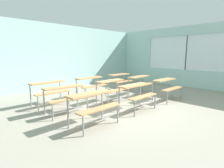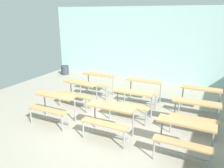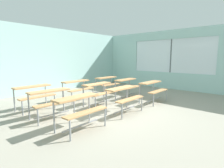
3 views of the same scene
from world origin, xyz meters
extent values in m
cube|color=gray|center=(0.00, 0.00, -0.03)|extent=(10.00, 9.00, 0.05)
cube|color=#A8D1CC|center=(0.00, 4.50, 1.50)|extent=(10.00, 0.12, 3.00)
cube|color=tan|center=(-1.47, -0.14, 0.72)|extent=(1.11, 0.35, 0.04)
cube|color=tan|center=(-1.46, -0.46, 0.44)|extent=(1.11, 0.25, 0.03)
cylinder|color=gray|center=(-1.98, -0.02, 0.36)|extent=(0.04, 0.04, 0.72)
cylinder|color=gray|center=(-0.98, 0.01, 0.36)|extent=(0.04, 0.04, 0.72)
cylinder|color=gray|center=(-1.96, -0.57, 0.22)|extent=(0.04, 0.04, 0.44)
cylinder|color=gray|center=(-0.96, -0.54, 0.22)|extent=(0.04, 0.04, 0.44)
cube|color=gray|center=(-1.47, -0.28, 0.10)|extent=(1.00, 0.06, 0.03)
cube|color=tan|center=(0.14, -0.13, 0.72)|extent=(1.11, 0.35, 0.04)
cube|color=tan|center=(0.15, -0.45, 0.44)|extent=(1.11, 0.25, 0.03)
cylinder|color=gray|center=(-0.36, -0.01, 0.36)|extent=(0.04, 0.04, 0.72)
cylinder|color=gray|center=(0.64, 0.02, 0.36)|extent=(0.04, 0.04, 0.72)
cylinder|color=gray|center=(-0.35, -0.56, 0.22)|extent=(0.04, 0.04, 0.44)
cylinder|color=gray|center=(0.65, -0.53, 0.22)|extent=(0.04, 0.04, 0.44)
cube|color=gray|center=(0.15, -0.27, 0.10)|extent=(1.00, 0.06, 0.03)
cube|color=tan|center=(1.80, -0.16, 0.72)|extent=(1.10, 0.33, 0.04)
cube|color=tan|center=(1.81, -0.48, 0.44)|extent=(1.10, 0.23, 0.03)
cylinder|color=gray|center=(1.30, -0.02, 0.36)|extent=(0.04, 0.04, 0.72)
cylinder|color=gray|center=(2.30, -0.02, 0.36)|extent=(0.04, 0.04, 0.72)
cylinder|color=gray|center=(1.31, -0.57, 0.22)|extent=(0.04, 0.04, 0.44)
cylinder|color=gray|center=(2.31, -0.57, 0.22)|extent=(0.04, 0.04, 0.44)
cube|color=gray|center=(1.81, -0.30, 0.10)|extent=(1.00, 0.04, 0.03)
cube|color=tan|center=(-1.50, 1.03, 0.72)|extent=(1.11, 0.38, 0.04)
cube|color=tan|center=(-1.51, 0.71, 0.44)|extent=(1.11, 0.28, 0.03)
cylinder|color=gray|center=(-1.99, 1.19, 0.36)|extent=(0.04, 0.04, 0.72)
cylinder|color=gray|center=(-0.99, 1.14, 0.36)|extent=(0.04, 0.04, 0.72)
cylinder|color=gray|center=(-2.02, 0.64, 0.22)|extent=(0.04, 0.04, 0.44)
cylinder|color=gray|center=(-1.02, 0.59, 0.22)|extent=(0.04, 0.04, 0.44)
cube|color=gray|center=(-1.51, 0.89, 0.10)|extent=(1.00, 0.08, 0.03)
cube|color=tan|center=(0.23, 1.00, 0.72)|extent=(1.11, 0.37, 0.04)
cube|color=tan|center=(0.25, 0.68, 0.44)|extent=(1.11, 0.27, 0.03)
cylinder|color=gray|center=(-0.28, 1.11, 0.36)|extent=(0.04, 0.04, 0.72)
cylinder|color=gray|center=(0.72, 1.16, 0.36)|extent=(0.04, 0.04, 0.72)
cylinder|color=gray|center=(-0.25, 0.56, 0.22)|extent=(0.04, 0.04, 0.44)
cylinder|color=gray|center=(0.75, 0.61, 0.22)|extent=(0.04, 0.04, 0.44)
cube|color=gray|center=(0.24, 0.86, 0.10)|extent=(1.00, 0.08, 0.03)
cube|color=tan|center=(1.86, 1.02, 0.72)|extent=(1.11, 0.36, 0.04)
cube|color=tan|center=(1.87, 0.70, 0.44)|extent=(1.11, 0.26, 0.03)
cylinder|color=gray|center=(1.35, 1.14, 0.36)|extent=(0.04, 0.04, 0.72)
cylinder|color=gray|center=(2.35, 1.18, 0.36)|extent=(0.04, 0.04, 0.72)
cylinder|color=gray|center=(1.37, 0.59, 0.22)|extent=(0.04, 0.04, 0.44)
cylinder|color=gray|center=(2.37, 0.63, 0.22)|extent=(0.04, 0.04, 0.44)
cube|color=gray|center=(1.86, 0.88, 0.10)|extent=(1.00, 0.07, 0.03)
cube|color=tan|center=(-1.48, 2.10, 0.72)|extent=(1.11, 0.34, 0.04)
cube|color=tan|center=(-1.47, 1.78, 0.44)|extent=(1.10, 0.24, 0.03)
cylinder|color=gray|center=(-1.98, 2.22, 0.36)|extent=(0.04, 0.04, 0.72)
cylinder|color=gray|center=(-0.98, 2.25, 0.36)|extent=(0.04, 0.04, 0.72)
cylinder|color=gray|center=(-1.97, 1.67, 0.22)|extent=(0.04, 0.04, 0.44)
cylinder|color=gray|center=(-0.97, 1.70, 0.22)|extent=(0.04, 0.04, 0.44)
cube|color=gray|center=(-1.47, 1.96, 0.10)|extent=(1.00, 0.05, 0.03)
cube|color=tan|center=(0.18, 2.11, 0.72)|extent=(1.11, 0.35, 0.04)
cube|color=tan|center=(0.19, 1.79, 0.44)|extent=(1.11, 0.25, 0.03)
cylinder|color=gray|center=(-0.32, 2.24, 0.36)|extent=(0.04, 0.04, 0.72)
cylinder|color=gray|center=(0.67, 2.27, 0.36)|extent=(0.04, 0.04, 0.72)
cylinder|color=gray|center=(-0.31, 1.69, 0.22)|extent=(0.04, 0.04, 0.44)
cylinder|color=gray|center=(0.69, 1.72, 0.22)|extent=(0.04, 0.04, 0.44)
cube|color=gray|center=(0.18, 1.97, 0.10)|extent=(1.00, 0.06, 0.03)
cube|color=tan|center=(1.85, 2.12, 0.72)|extent=(1.11, 0.34, 0.04)
cube|color=tan|center=(1.86, 1.80, 0.44)|extent=(1.10, 0.24, 0.03)
cylinder|color=gray|center=(1.35, 2.25, 0.36)|extent=(0.04, 0.04, 0.72)
cylinder|color=gray|center=(2.35, 2.27, 0.36)|extent=(0.04, 0.04, 0.72)
cylinder|color=gray|center=(1.36, 1.70, 0.22)|extent=(0.04, 0.04, 0.44)
cylinder|color=gray|center=(2.36, 1.72, 0.22)|extent=(0.04, 0.04, 0.44)
cube|color=gray|center=(1.85, 1.98, 0.10)|extent=(1.00, 0.05, 0.03)
cylinder|color=#333842|center=(-4.19, 3.64, 0.21)|extent=(0.35, 0.35, 0.42)
camera|label=1|loc=(-3.80, -3.30, 1.60)|focal=28.00mm
camera|label=2|loc=(2.22, -4.19, 2.76)|focal=35.09mm
camera|label=3|loc=(-3.80, -3.30, 1.60)|focal=28.00mm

